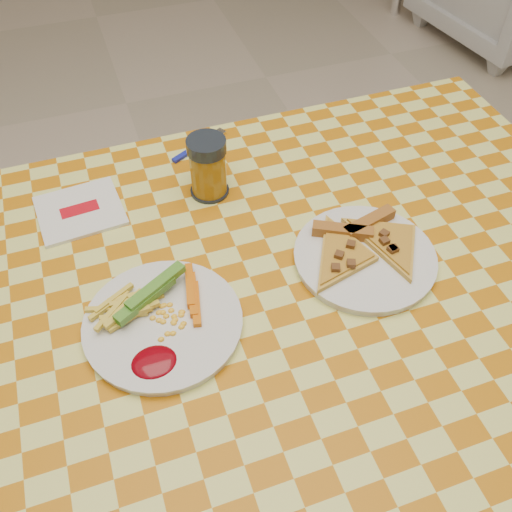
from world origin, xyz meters
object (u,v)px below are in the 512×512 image
object	(u,v)px
plate_right	(365,258)
drink_glass	(208,167)
table	(257,322)
plate_left	(163,324)

from	to	relation	value
plate_right	drink_glass	bearing A→B (deg)	127.80
table	plate_left	bearing A→B (deg)	-175.01
drink_glass	plate_left	bearing A→B (deg)	-119.03
plate_right	table	bearing A→B (deg)	-177.92
table	plate_right	size ratio (longest dim) A/B	5.73
plate_right	drink_glass	xyz separation A→B (m)	(-0.19, 0.24, 0.05)
table	plate_left	xyz separation A→B (m)	(-0.15, -0.01, 0.08)
plate_left	table	bearing A→B (deg)	4.99
plate_left	plate_right	world-z (taller)	same
plate_left	drink_glass	bearing A→B (deg)	60.97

